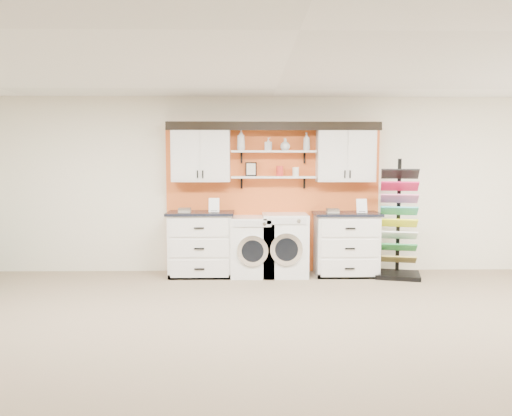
{
  "coord_description": "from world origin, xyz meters",
  "views": [
    {
      "loc": [
        -0.42,
        -4.03,
        1.76
      ],
      "look_at": [
        -0.3,
        2.3,
        1.18
      ],
      "focal_mm": 35.0,
      "sensor_mm": 36.0,
      "label": 1
    }
  ],
  "objects_px": {
    "base_cabinet_left": "(201,244)",
    "dryer": "(285,245)",
    "washer": "(252,246)",
    "sample_rack": "(398,241)",
    "base_cabinet_right": "(346,244)"
  },
  "relations": [
    {
      "from": "base_cabinet_left",
      "to": "dryer",
      "type": "relative_size",
      "value": 1.06
    },
    {
      "from": "base_cabinet_left",
      "to": "dryer",
      "type": "height_order",
      "value": "base_cabinet_left"
    },
    {
      "from": "dryer",
      "to": "base_cabinet_left",
      "type": "bearing_deg",
      "value": 179.85
    },
    {
      "from": "base_cabinet_left",
      "to": "washer",
      "type": "height_order",
      "value": "base_cabinet_left"
    },
    {
      "from": "sample_rack",
      "to": "dryer",
      "type": "bearing_deg",
      "value": -169.49
    },
    {
      "from": "base_cabinet_left",
      "to": "dryer",
      "type": "xyz_separation_m",
      "value": [
        1.3,
        -0.0,
        -0.02
      ]
    },
    {
      "from": "washer",
      "to": "sample_rack",
      "type": "distance_m",
      "value": 2.25
    },
    {
      "from": "base_cabinet_left",
      "to": "base_cabinet_right",
      "type": "xyz_separation_m",
      "value": [
        2.26,
        0.0,
        -0.01
      ]
    },
    {
      "from": "base_cabinet_right",
      "to": "sample_rack",
      "type": "xyz_separation_m",
      "value": [
        0.78,
        -0.14,
        0.07
      ]
    },
    {
      "from": "dryer",
      "to": "sample_rack",
      "type": "relative_size",
      "value": 0.53
    },
    {
      "from": "base_cabinet_left",
      "to": "base_cabinet_right",
      "type": "distance_m",
      "value": 2.26
    },
    {
      "from": "base_cabinet_right",
      "to": "washer",
      "type": "height_order",
      "value": "base_cabinet_right"
    },
    {
      "from": "base_cabinet_right",
      "to": "dryer",
      "type": "distance_m",
      "value": 0.96
    },
    {
      "from": "base_cabinet_right",
      "to": "washer",
      "type": "xyz_separation_m",
      "value": [
        -1.46,
        -0.0,
        -0.03
      ]
    },
    {
      "from": "base_cabinet_right",
      "to": "sample_rack",
      "type": "bearing_deg",
      "value": -9.87
    }
  ]
}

